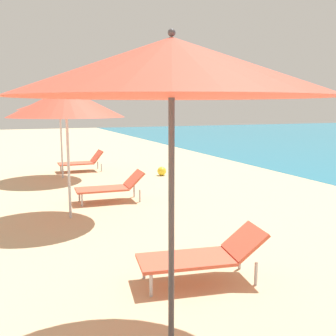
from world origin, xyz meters
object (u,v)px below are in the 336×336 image
Objects in this scene: umbrella_second at (172,68)px; lounger_third_shoreside at (111,186)px; umbrella_farthest at (60,102)px; lounger_farthest_shoreside at (82,161)px; umbrella_third at (66,103)px; lounger_second_shoreside at (203,255)px; beach_ball at (162,171)px.

lounger_third_shoreside is (0.87, 5.58, -2.07)m from umbrella_second.
umbrella_farthest reaches higher than lounger_farthest_shoreside.
lounger_farthest_shoreside is (1.17, 5.39, -1.86)m from umbrella_third.
lounger_third_shoreside is at bearing -79.18° from umbrella_farthest.
lounger_farthest_shoreside is at bearing -88.26° from lounger_third_shoreside.
umbrella_second is 8.96m from umbrella_farthest.
lounger_second_shoreside is at bearing -84.97° from umbrella_farthest.
umbrella_third is at bearing -132.07° from beach_ball.
umbrella_second is 1.08× the size of umbrella_farthest.
umbrella_farthest reaches higher than lounger_second_shoreside.
umbrella_farthest is at bearing 53.97° from lounger_farthest_shoreside.
lounger_second_shoreside is 1.13× the size of lounger_farthest_shoreside.
umbrella_second is 1.91× the size of lounger_farthest_shoreside.
lounger_farthest_shoreside is at bearing 53.85° from umbrella_farthest.
lounger_second_shoreside is at bearing 93.77° from lounger_third_shoreside.
umbrella_second is 6.02m from lounger_third_shoreside.
umbrella_third reaches higher than lounger_third_shoreside.
beach_ball is at bearing -98.29° from lounger_second_shoreside.
lounger_third_shoreside is at bearing 88.62° from lounger_farthest_shoreside.
lounger_second_shoreside is 5.83× the size of beach_ball.
lounger_second_shoreside is 0.64× the size of umbrella_farthest.
umbrella_third reaches higher than beach_ball.
lounger_third_shoreside is 3.50m from beach_ball.
umbrella_farthest is (0.23, 8.95, -0.18)m from umbrella_second.
lounger_farthest_shoreside is at bearing -81.43° from lounger_second_shoreside.
lounger_second_shoreside is 4.40m from lounger_third_shoreside.
beach_ball is at bearing -126.83° from lounger_third_shoreside.
lounger_third_shoreside is at bearing 81.11° from umbrella_second.
umbrella_second is at bearing 61.33° from lounger_second_shoreside.
umbrella_third is 5.82m from lounger_farthest_shoreside.
lounger_third_shoreside is 1.08× the size of lounger_farthest_shoreside.
lounger_farthest_shoreside is at bearing 84.35° from umbrella_second.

